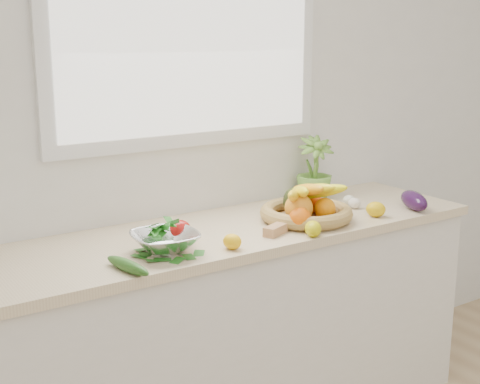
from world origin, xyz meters
TOP-DOWN VIEW (x-y plane):
  - back_wall at (0.00, 2.25)m, footprint 4.50×0.02m
  - counter_cabinet at (0.00, 1.95)m, footprint 2.20×0.58m
  - countertop at (0.00, 1.95)m, footprint 2.24×0.62m
  - window_frame at (0.00, 2.23)m, footprint 1.30×0.03m
  - window_pane at (0.00, 2.21)m, footprint 1.18×0.01m
  - orange_loose at (0.23, 1.76)m, footprint 0.12×0.12m
  - lemon_a at (-0.13, 1.72)m, footprint 0.08×0.09m
  - lemon_b at (0.22, 1.67)m, footprint 0.10×0.10m
  - lemon_c at (0.63, 1.74)m, footprint 0.11×0.11m
  - apple at (-0.25, 1.89)m, footprint 0.10×0.10m
  - ginger at (0.11, 1.78)m, footprint 0.13×0.09m
  - garlic_a at (0.65, 1.90)m, footprint 0.06×0.06m
  - garlic_b at (0.68, 1.96)m, footprint 0.07×0.07m
  - garlic_c at (0.53, 1.85)m, footprint 0.06×0.06m
  - eggplant at (0.86, 1.74)m, footprint 0.15×0.22m
  - cucumber at (-0.55, 1.71)m, footprint 0.09×0.23m
  - radish at (-0.52, 1.68)m, footprint 0.03×0.03m
  - potted_herb at (0.62, 2.14)m, footprint 0.22×0.22m
  - fruit_basket at (0.34, 1.86)m, footprint 0.44×0.44m
  - colander_with_spinach at (-0.35, 1.81)m, footprint 0.26×0.26m

SIDE VIEW (x-z plane):
  - counter_cabinet at x=0.00m, z-range 0.00..0.86m
  - countertop at x=0.00m, z-range 0.86..0.90m
  - radish at x=-0.52m, z-range 0.90..0.93m
  - ginger at x=0.11m, z-range 0.90..0.94m
  - garlic_c at x=0.53m, z-range 0.90..0.94m
  - cucumber at x=-0.55m, z-range 0.90..0.94m
  - garlic_b at x=0.68m, z-range 0.90..0.94m
  - garlic_a at x=0.65m, z-range 0.90..0.95m
  - lemon_a at x=-0.13m, z-range 0.90..0.96m
  - lemon_b at x=0.22m, z-range 0.90..0.96m
  - lemon_c at x=0.63m, z-range 0.90..0.97m
  - eggplant at x=0.86m, z-range 0.90..0.98m
  - apple at x=-0.25m, z-range 0.90..0.99m
  - orange_loose at x=0.23m, z-range 0.90..0.99m
  - fruit_basket at x=0.34m, z-range 0.86..1.05m
  - colander_with_spinach at x=-0.35m, z-range 0.90..1.03m
  - potted_herb at x=0.62m, z-range 0.88..1.20m
  - back_wall at x=0.00m, z-range 0.00..2.70m
  - window_frame at x=0.00m, z-range 1.20..2.30m
  - window_pane at x=0.00m, z-range 1.26..2.24m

